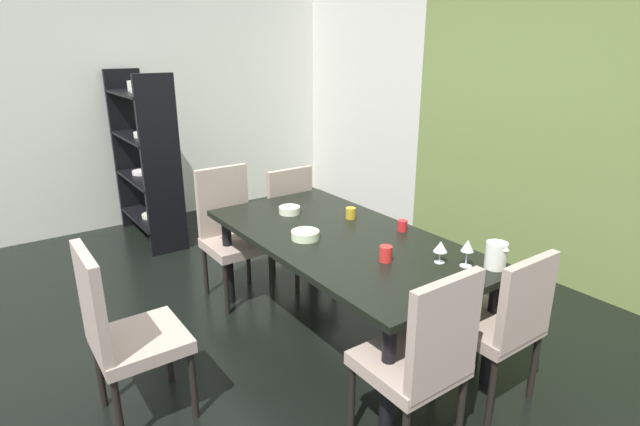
# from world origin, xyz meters

# --- Properties ---
(ground_plane) EXTENTS (5.92, 5.28, 0.02)m
(ground_plane) POSITION_xyz_m (0.00, 0.00, -0.01)
(ground_plane) COLOR black
(back_panel_interior) EXTENTS (2.02, 0.10, 2.60)m
(back_panel_interior) POSITION_xyz_m (-1.95, 2.59, 1.30)
(back_panel_interior) COLOR silver
(back_panel_interior) RESTS_ON ground_plane
(garden_window_panel) EXTENTS (3.90, 0.10, 2.60)m
(garden_window_panel) POSITION_xyz_m (1.01, 2.59, 1.30)
(garden_window_panel) COLOR olive
(garden_window_panel) RESTS_ON ground_plane
(left_interior_panel) EXTENTS (0.10, 5.28, 2.60)m
(left_interior_panel) POSITION_xyz_m (-2.91, 0.00, 1.30)
(left_interior_panel) COLOR silver
(left_interior_panel) RESTS_ON ground_plane
(dining_table) EXTENTS (1.96, 1.00, 0.74)m
(dining_table) POSITION_xyz_m (0.33, 0.56, 0.67)
(dining_table) COLOR black
(dining_table) RESTS_ON ground_plane
(chair_left_far) EXTENTS (0.44, 0.44, 0.91)m
(chair_left_far) POSITION_xyz_m (-0.67, 0.87, 0.51)
(chair_left_far) COLOR tan
(chair_left_far) RESTS_ON ground_plane
(chair_right_far) EXTENTS (0.44, 0.44, 0.90)m
(chair_right_far) POSITION_xyz_m (1.32, 0.87, 0.51)
(chair_right_far) COLOR tan
(chair_right_far) RESTS_ON ground_plane
(chair_head_near) EXTENTS (0.44, 0.44, 0.99)m
(chair_head_near) POSITION_xyz_m (0.30, -0.83, 0.54)
(chair_head_near) COLOR tan
(chair_head_near) RESTS_ON ground_plane
(chair_left_near) EXTENTS (0.44, 0.44, 1.02)m
(chair_left_near) POSITION_xyz_m (-0.68, 0.25, 0.55)
(chair_left_near) COLOR tan
(chair_left_near) RESTS_ON ground_plane
(chair_right_near) EXTENTS (0.44, 0.44, 0.97)m
(chair_right_near) POSITION_xyz_m (1.33, 0.25, 0.53)
(chair_right_near) COLOR tan
(chair_right_near) RESTS_ON ground_plane
(display_shelf) EXTENTS (1.04, 0.36, 1.67)m
(display_shelf) POSITION_xyz_m (-2.29, 0.12, 0.84)
(display_shelf) COLOR black
(display_shelf) RESTS_ON ground_plane
(wine_glass_near_window) EXTENTS (0.08, 0.08, 0.13)m
(wine_glass_near_window) POSITION_xyz_m (0.96, 0.76, 0.83)
(wine_glass_near_window) COLOR silver
(wine_glass_near_window) RESTS_ON dining_table
(wine_glass_center) EXTENTS (0.07, 0.07, 0.16)m
(wine_glass_center) POSITION_xyz_m (1.08, 0.84, 0.86)
(wine_glass_center) COLOR silver
(wine_glass_center) RESTS_ON dining_table
(serving_bowl_rear) EXTENTS (0.18, 0.18, 0.05)m
(serving_bowl_rear) POSITION_xyz_m (0.23, 0.34, 0.77)
(serving_bowl_rear) COLOR beige
(serving_bowl_rear) RESTS_ON dining_table
(serving_bowl_south) EXTENTS (0.15, 0.15, 0.05)m
(serving_bowl_south) POSITION_xyz_m (-0.25, 0.52, 0.77)
(serving_bowl_south) COLOR beige
(serving_bowl_south) RESTS_ON dining_table
(cup_east) EXTENTS (0.07, 0.07, 0.08)m
(cup_east) POSITION_xyz_m (0.09, 0.82, 0.78)
(cup_east) COLOR #B79222
(cup_east) RESTS_ON dining_table
(cup_west) EXTENTS (0.07, 0.07, 0.07)m
(cup_west) POSITION_xyz_m (0.48, 0.94, 0.78)
(cup_west) COLOR red
(cup_west) RESTS_ON dining_table
(cup_front) EXTENTS (0.07, 0.07, 0.09)m
(cup_front) POSITION_xyz_m (0.78, 0.52, 0.79)
(cup_front) COLOR red
(cup_front) RESTS_ON dining_table
(pitcher_right) EXTENTS (0.13, 0.12, 0.15)m
(pitcher_right) POSITION_xyz_m (1.19, 0.95, 0.82)
(pitcher_right) COLOR white
(pitcher_right) RESTS_ON dining_table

